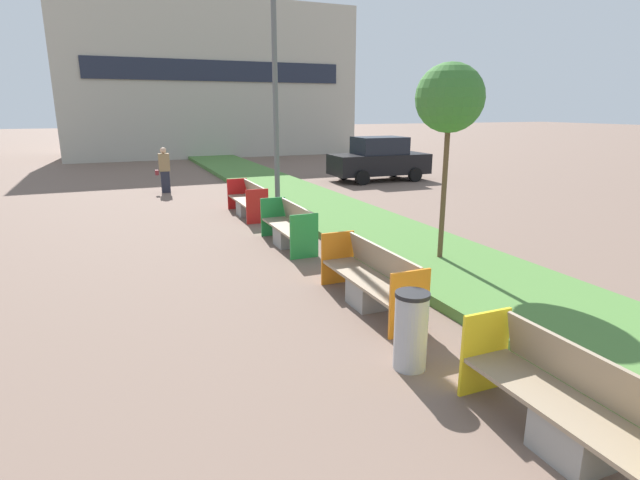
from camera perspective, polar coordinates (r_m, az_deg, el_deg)
The scene contains 11 objects.
planter_grass_strip at distance 12.70m, azimuth 5.42°, elevation 1.34°, with size 2.80×120.00×0.18m.
building_backdrop at distance 35.72m, azimuth -12.58°, elevation 17.22°, with size 18.24×7.29×9.47m.
bench_yellow_frame at distance 5.22m, azimuth 27.52°, elevation -17.72°, with size 0.65×2.43×0.94m.
bench_orange_frame at distance 7.91m, azimuth 5.83°, elevation -4.91°, with size 0.65×2.37×0.94m.
bench_green_frame at distance 11.32m, azimuth -3.55°, elevation 1.17°, with size 0.65×2.16×0.94m.
bench_red_frame at distance 14.69m, azimuth -8.21°, elevation 4.23°, with size 0.65×2.30×0.94m.
litter_bin at distance 6.12m, azimuth 10.34°, elevation -10.13°, with size 0.41×0.41×0.96m.
street_lamp_post at distance 13.81m, azimuth -5.23°, elevation 20.52°, with size 0.24×0.44×8.07m.
sapling_tree_near at distance 9.79m, azimuth 14.61°, elevation 15.31°, with size 1.27×1.27×3.86m.
pedestrian_walking at distance 19.39m, azimuth -17.36°, elevation 7.65°, with size 0.53×0.24×1.65m.
parked_car_distant at distance 21.80m, azimuth 6.77°, elevation 9.14°, with size 4.24×2.00×1.86m.
Camera 1 is at (-2.67, 1.13, 3.04)m, focal length 28.00 mm.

